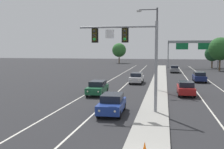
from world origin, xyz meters
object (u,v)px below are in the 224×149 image
(highway_sign_gantry, at_px, (193,45))
(tree_far_right_b, at_px, (220,49))
(tree_far_right_c, at_px, (212,54))
(overhead_signal_mast, at_px, (131,48))
(car_oncoming_green, at_px, (97,88))
(car_oncoming_silver, at_px, (137,78))
(car_receding_grey, at_px, (174,69))
(car_receding_navy, at_px, (199,77))
(traffic_cone_median_nose, at_px, (145,149))
(tree_far_left_a, at_px, (119,50))
(car_oncoming_blue, at_px, (112,104))
(car_receding_red, at_px, (186,88))
(street_lamp_median, at_px, (155,44))

(highway_sign_gantry, height_order, tree_far_right_b, tree_far_right_b)
(tree_far_right_c, bearing_deg, overhead_signal_mast, -105.33)
(car_oncoming_green, height_order, tree_far_right_b, tree_far_right_b)
(car_oncoming_green, bearing_deg, car_oncoming_silver, 73.79)
(highway_sign_gantry, bearing_deg, car_receding_grey, -109.45)
(car_oncoming_silver, relative_size, highway_sign_gantry, 0.34)
(car_oncoming_green, relative_size, car_receding_navy, 1.01)
(car_receding_grey, bearing_deg, highway_sign_gantry, 70.55)
(traffic_cone_median_nose, distance_m, tree_far_right_c, 66.95)
(tree_far_left_a, bearing_deg, car_oncoming_blue, -80.84)
(car_receding_grey, bearing_deg, car_receding_navy, -78.79)
(car_receding_grey, height_order, tree_far_right_c, tree_far_right_c)
(car_oncoming_blue, distance_m, car_receding_navy, 25.11)
(car_oncoming_blue, relative_size, tree_far_right_b, 0.57)
(overhead_signal_mast, xyz_separation_m, tree_far_right_c, (15.40, 56.15, -1.43))
(car_oncoming_green, xyz_separation_m, tree_far_right_b, (20.38, 38.94, 4.38))
(car_receding_navy, bearing_deg, tree_far_right_b, 72.67)
(car_receding_red, height_order, tree_far_right_b, tree_far_right_b)
(overhead_signal_mast, height_order, car_oncoming_blue, overhead_signal_mast)
(overhead_signal_mast, distance_m, street_lamp_median, 12.01)
(car_receding_navy, height_order, traffic_cone_median_nose, car_receding_navy)
(car_oncoming_silver, distance_m, highway_sign_gantry, 37.11)
(street_lamp_median, relative_size, tree_far_left_a, 1.37)
(car_receding_grey, xyz_separation_m, highway_sign_gantry, (5.24, 14.84, 5.34))
(car_oncoming_green, xyz_separation_m, highway_sign_gantry, (14.81, 46.13, 5.34))
(car_receding_grey, distance_m, traffic_cone_median_nose, 48.47)
(traffic_cone_median_nose, height_order, tree_far_left_a, tree_far_left_a)
(street_lamp_median, distance_m, car_receding_grey, 27.79)
(car_receding_navy, xyz_separation_m, car_receding_grey, (-3.27, 16.52, 0.00))
(car_receding_navy, relative_size, traffic_cone_median_nose, 6.04)
(tree_far_right_c, bearing_deg, tree_far_right_b, -88.67)
(car_oncoming_silver, relative_size, tree_far_left_a, 0.61)
(car_oncoming_silver, bearing_deg, car_oncoming_blue, -89.81)
(street_lamp_median, height_order, tree_far_right_c, street_lamp_median)
(traffic_cone_median_nose, bearing_deg, overhead_signal_mast, 101.02)
(overhead_signal_mast, distance_m, tree_far_right_c, 58.24)
(car_oncoming_blue, distance_m, car_receding_red, 11.97)
(car_receding_red, bearing_deg, tree_far_left_a, 105.82)
(car_oncoming_green, height_order, highway_sign_gantry, highway_sign_gantry)
(tree_far_right_c, bearing_deg, traffic_cone_median_nose, -101.72)
(car_receding_grey, bearing_deg, traffic_cone_median_nose, -93.52)
(car_oncoming_silver, bearing_deg, car_receding_red, -55.98)
(car_oncoming_blue, height_order, tree_far_right_b, tree_far_right_b)
(tree_far_right_c, xyz_separation_m, tree_far_right_b, (0.22, -9.44, 1.34))
(traffic_cone_median_nose, xyz_separation_m, tree_far_left_a, (-15.57, 85.01, 4.27))
(car_receding_navy, bearing_deg, highway_sign_gantry, 86.41)
(car_oncoming_green, xyz_separation_m, tree_far_left_a, (-8.98, 67.92, 3.96))
(street_lamp_median, relative_size, car_receding_grey, 2.23)
(car_oncoming_silver, height_order, car_receding_red, same)
(car_oncoming_blue, height_order, traffic_cone_median_nose, car_oncoming_blue)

